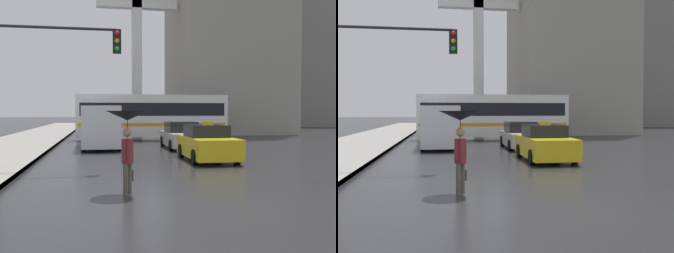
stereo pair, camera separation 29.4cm
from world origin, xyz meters
TOP-DOWN VIEW (x-y plane):
  - ground_plane at (0.00, 0.00)m, footprint 300.00×300.00m
  - taxi at (2.16, 7.72)m, footprint 1.91×4.11m
  - sedan_red at (2.24, 13.38)m, footprint 1.91×4.63m
  - ambulance_van at (-2.21, 14.32)m, footprint 2.11×5.70m
  - city_bus at (1.47, 20.33)m, footprint 10.82×2.75m
  - pedestrian_with_umbrella at (-1.64, 1.43)m, footprint 1.05×1.05m
  - traffic_light at (-3.95, 5.37)m, footprint 4.20×0.38m
  - building_tower_near at (10.11, 30.11)m, footprint 10.01×12.83m
  - building_tower_far at (25.50, 47.23)m, footprint 13.45×13.92m
  - monument_cross at (1.12, 28.26)m, footprint 7.34×0.90m

SIDE VIEW (x-z plane):
  - ground_plane at x=0.00m, z-range 0.00..0.00m
  - sedan_red at x=2.24m, z-range -0.07..1.42m
  - taxi at x=2.16m, z-range -0.13..1.52m
  - ambulance_van at x=-2.21m, z-range 0.13..2.49m
  - pedestrian_with_umbrella at x=-1.64m, z-range 0.64..2.71m
  - city_bus at x=1.47m, z-range 0.18..3.45m
  - traffic_light at x=-3.95m, z-range 1.06..6.21m
  - monument_cross at x=1.12m, z-range 1.12..17.80m
  - building_tower_far at x=25.50m, z-range 0.00..24.07m
  - building_tower_near at x=10.11m, z-range 0.00..25.70m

